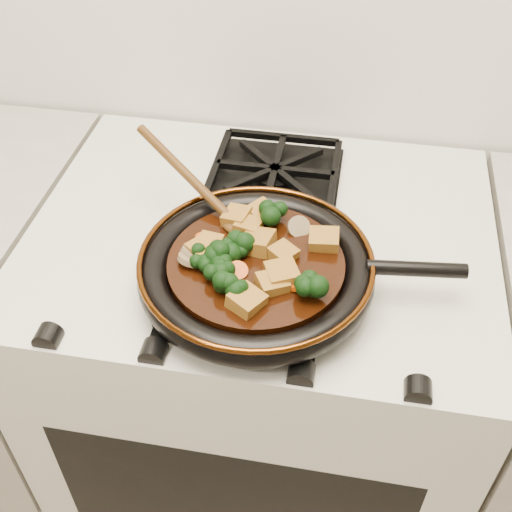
# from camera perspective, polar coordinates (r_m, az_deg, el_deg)

# --- Properties ---
(stove) EXTENTS (0.76, 0.60, 0.90)m
(stove) POSITION_cam_1_polar(r_m,az_deg,el_deg) (1.39, 0.39, -11.80)
(stove) COLOR beige
(stove) RESTS_ON ground
(burner_grate_front) EXTENTS (0.23, 0.23, 0.03)m
(burner_grate_front) POSITION_cam_1_polar(r_m,az_deg,el_deg) (0.94, -0.92, -2.53)
(burner_grate_front) COLOR black
(burner_grate_front) RESTS_ON stove
(burner_grate_back) EXTENTS (0.23, 0.23, 0.03)m
(burner_grate_back) POSITION_cam_1_polar(r_m,az_deg,el_deg) (1.15, 1.69, 7.36)
(burner_grate_back) COLOR black
(burner_grate_back) RESTS_ON stove
(skillet) EXTENTS (0.47, 0.34, 0.05)m
(skillet) POSITION_cam_1_polar(r_m,az_deg,el_deg) (0.92, 0.13, -1.18)
(skillet) COLOR black
(skillet) RESTS_ON burner_grate_front
(braising_sauce) EXTENTS (0.25, 0.25, 0.02)m
(braising_sauce) POSITION_cam_1_polar(r_m,az_deg,el_deg) (0.92, -0.00, -0.95)
(braising_sauce) COLOR black
(braising_sauce) RESTS_ON skillet
(tofu_cube_0) EXTENTS (0.05, 0.05, 0.02)m
(tofu_cube_0) POSITION_cam_1_polar(r_m,az_deg,el_deg) (0.87, 1.45, -2.47)
(tofu_cube_0) COLOR #8C6020
(tofu_cube_0) RESTS_ON braising_sauce
(tofu_cube_1) EXTENTS (0.04, 0.04, 0.02)m
(tofu_cube_1) POSITION_cam_1_polar(r_m,az_deg,el_deg) (0.93, -4.11, 1.12)
(tofu_cube_1) COLOR #8C6020
(tofu_cube_1) RESTS_ON braising_sauce
(tofu_cube_2) EXTENTS (0.05, 0.05, 0.02)m
(tofu_cube_2) POSITION_cam_1_polar(r_m,az_deg,el_deg) (0.91, 2.40, 0.18)
(tofu_cube_2) COLOR #8C6020
(tofu_cube_2) RESTS_ON braising_sauce
(tofu_cube_3) EXTENTS (0.06, 0.06, 0.03)m
(tofu_cube_3) POSITION_cam_1_polar(r_m,az_deg,el_deg) (0.88, 2.35, -1.68)
(tofu_cube_3) COLOR #8C6020
(tofu_cube_3) RESTS_ON braising_sauce
(tofu_cube_4) EXTENTS (0.05, 0.05, 0.03)m
(tofu_cube_4) POSITION_cam_1_polar(r_m,az_deg,el_deg) (0.97, -1.71, 3.41)
(tofu_cube_4) COLOR #8C6020
(tofu_cube_4) RESTS_ON braising_sauce
(tofu_cube_5) EXTENTS (0.06, 0.06, 0.02)m
(tofu_cube_5) POSITION_cam_1_polar(r_m,az_deg,el_deg) (0.92, -4.57, 0.51)
(tofu_cube_5) COLOR #8C6020
(tofu_cube_5) RESTS_ON braising_sauce
(tofu_cube_6) EXTENTS (0.06, 0.06, 0.03)m
(tofu_cube_6) POSITION_cam_1_polar(r_m,az_deg,el_deg) (0.85, -0.84, -4.04)
(tofu_cube_6) COLOR #8C6020
(tofu_cube_6) RESTS_ON braising_sauce
(tofu_cube_7) EXTENTS (0.05, 0.06, 0.03)m
(tofu_cube_7) POSITION_cam_1_polar(r_m,az_deg,el_deg) (0.93, 0.18, 1.25)
(tofu_cube_7) COLOR #8C6020
(tofu_cube_7) RESTS_ON braising_sauce
(tofu_cube_8) EXTENTS (0.04, 0.05, 0.02)m
(tofu_cube_8) POSITION_cam_1_polar(r_m,az_deg,el_deg) (0.96, -0.69, 2.60)
(tofu_cube_8) COLOR #8C6020
(tofu_cube_8) RESTS_ON braising_sauce
(tofu_cube_9) EXTENTS (0.05, 0.05, 0.02)m
(tofu_cube_9) POSITION_cam_1_polar(r_m,az_deg,el_deg) (0.98, 0.45, 3.95)
(tofu_cube_9) COLOR #8C6020
(tofu_cube_9) RESTS_ON braising_sauce
(tofu_cube_10) EXTENTS (0.05, 0.04, 0.03)m
(tofu_cube_10) POSITION_cam_1_polar(r_m,az_deg,el_deg) (0.94, 6.07, 1.38)
(tofu_cube_10) COLOR #8C6020
(tofu_cube_10) RESTS_ON braising_sauce
(broccoli_floret_0) EXTENTS (0.08, 0.09, 0.07)m
(broccoli_floret_0) POSITION_cam_1_polar(r_m,az_deg,el_deg) (0.90, -3.21, -0.07)
(broccoli_floret_0) COLOR black
(broccoli_floret_0) RESTS_ON braising_sauce
(broccoli_floret_1) EXTENTS (0.07, 0.06, 0.07)m
(broccoli_floret_1) POSITION_cam_1_polar(r_m,az_deg,el_deg) (0.90, -4.74, -0.35)
(broccoli_floret_1) COLOR black
(broccoli_floret_1) RESTS_ON braising_sauce
(broccoli_floret_2) EXTENTS (0.07, 0.07, 0.05)m
(broccoli_floret_2) POSITION_cam_1_polar(r_m,az_deg,el_deg) (0.88, -3.38, -1.47)
(broccoli_floret_2) COLOR black
(broccoli_floret_2) RESTS_ON braising_sauce
(broccoli_floret_3) EXTENTS (0.08, 0.09, 0.07)m
(broccoli_floret_3) POSITION_cam_1_polar(r_m,az_deg,el_deg) (0.86, 5.06, -2.90)
(broccoli_floret_3) COLOR black
(broccoli_floret_3) RESTS_ON braising_sauce
(broccoli_floret_4) EXTENTS (0.09, 0.08, 0.07)m
(broccoli_floret_4) POSITION_cam_1_polar(r_m,az_deg,el_deg) (0.97, 1.24, 3.40)
(broccoli_floret_4) COLOR black
(broccoli_floret_4) RESTS_ON braising_sauce
(broccoli_floret_5) EXTENTS (0.07, 0.08, 0.07)m
(broccoli_floret_5) POSITION_cam_1_polar(r_m,az_deg,el_deg) (0.92, -1.78, 0.59)
(broccoli_floret_5) COLOR black
(broccoli_floret_5) RESTS_ON braising_sauce
(broccoli_floret_6) EXTENTS (0.08, 0.08, 0.05)m
(broccoli_floret_6) POSITION_cam_1_polar(r_m,az_deg,el_deg) (0.86, -2.24, -3.02)
(broccoli_floret_6) COLOR black
(broccoli_floret_6) RESTS_ON braising_sauce
(carrot_coin_0) EXTENTS (0.03, 0.03, 0.02)m
(carrot_coin_0) POSITION_cam_1_polar(r_m,az_deg,el_deg) (0.88, 3.65, -2.52)
(carrot_coin_0) COLOR #C94005
(carrot_coin_0) RESTS_ON braising_sauce
(carrot_coin_1) EXTENTS (0.03, 0.03, 0.02)m
(carrot_coin_1) POSITION_cam_1_polar(r_m,az_deg,el_deg) (0.94, -4.63, 1.45)
(carrot_coin_1) COLOR #C94005
(carrot_coin_1) RESTS_ON braising_sauce
(carrot_coin_2) EXTENTS (0.03, 0.03, 0.02)m
(carrot_coin_2) POSITION_cam_1_polar(r_m,az_deg,el_deg) (0.87, 1.14, -2.53)
(carrot_coin_2) COLOR #C94005
(carrot_coin_2) RESTS_ON braising_sauce
(carrot_coin_3) EXTENTS (0.03, 0.03, 0.02)m
(carrot_coin_3) POSITION_cam_1_polar(r_m,az_deg,el_deg) (0.92, -5.86, -0.14)
(carrot_coin_3) COLOR #C94005
(carrot_coin_3) RESTS_ON braising_sauce
(carrot_coin_4) EXTENTS (0.03, 0.03, 0.02)m
(carrot_coin_4) POSITION_cam_1_polar(r_m,az_deg,el_deg) (0.89, -1.64, -1.32)
(carrot_coin_4) COLOR #C94005
(carrot_coin_4) RESTS_ON braising_sauce
(mushroom_slice_0) EXTENTS (0.05, 0.05, 0.02)m
(mushroom_slice_0) POSITION_cam_1_polar(r_m,az_deg,el_deg) (0.91, -5.83, -0.30)
(mushroom_slice_0) COLOR #796546
(mushroom_slice_0) RESTS_ON braising_sauce
(mushroom_slice_1) EXTENTS (0.04, 0.04, 0.02)m
(mushroom_slice_1) POSITION_cam_1_polar(r_m,az_deg,el_deg) (0.92, -5.75, 0.21)
(mushroom_slice_1) COLOR #796546
(mushroom_slice_1) RESTS_ON braising_sauce
(mushroom_slice_2) EXTENTS (0.04, 0.04, 0.03)m
(mushroom_slice_2) POSITION_cam_1_polar(r_m,az_deg,el_deg) (0.96, 3.81, 2.58)
(mushroom_slice_2) COLOR #796546
(mushroom_slice_2) RESTS_ON braising_sauce
(wooden_spoon) EXTENTS (0.14, 0.11, 0.24)m
(wooden_spoon) POSITION_cam_1_polar(r_m,az_deg,el_deg) (0.99, -4.26, 5.32)
(wooden_spoon) COLOR #472A0F
(wooden_spoon) RESTS_ON braising_sauce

